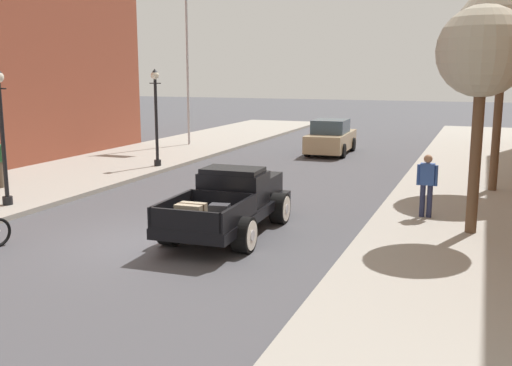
{
  "coord_description": "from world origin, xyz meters",
  "views": [
    {
      "loc": [
        7.1,
        -11.52,
        3.92
      ],
      "look_at": [
        1.55,
        2.9,
        1.0
      ],
      "focal_mm": 41.75,
      "sensor_mm": 36.0,
      "label": 1
    }
  ],
  "objects": [
    {
      "name": "street_lamp_far",
      "position": [
        -5.13,
        9.2,
        2.39
      ],
      "size": [
        0.5,
        0.32,
        3.85
      ],
      "color": "black",
      "rests_on": "sidewalk_left"
    },
    {
      "name": "flagpole",
      "position": [
        -7.02,
        16.05,
        5.77
      ],
      "size": [
        1.74,
        0.16,
        9.16
      ],
      "color": "#B2B2B7",
      "rests_on": "sidewalk_left"
    },
    {
      "name": "ground_plane",
      "position": [
        0.0,
        0.0,
        0.0
      ],
      "size": [
        140.0,
        140.0,
        0.0
      ],
      "primitive_type": "plane",
      "color": "#47474C"
    },
    {
      "name": "pedestrian_sidewalk_right",
      "position": [
        5.8,
        4.22,
        1.09
      ],
      "size": [
        0.53,
        0.22,
        1.65
      ],
      "color": "#232847",
      "rests_on": "sidewalk_right"
    },
    {
      "name": "sidewalk_right",
      "position": [
        7.25,
        0.0,
        0.07
      ],
      "size": [
        5.5,
        64.0,
        0.15
      ],
      "primitive_type": "cube",
      "color": "#9E998E",
      "rests_on": "ground"
    },
    {
      "name": "hotrod_truck_black",
      "position": [
        1.4,
        1.65,
        0.75
      ],
      "size": [
        2.31,
        4.99,
        1.58
      ],
      "color": "black",
      "rests_on": "ground"
    },
    {
      "name": "street_lamp_near",
      "position": [
        -5.5,
        1.43,
        2.39
      ],
      "size": [
        0.5,
        0.32,
        3.85
      ],
      "color": "black",
      "rests_on": "sidewalk_left"
    },
    {
      "name": "street_tree_second",
      "position": [
        7.47,
        8.72,
        4.99
      ],
      "size": [
        3.02,
        3.02,
        6.38
      ],
      "color": "brown",
      "rests_on": "sidewalk_right"
    },
    {
      "name": "street_tree_nearest",
      "position": [
        6.96,
        3.05,
        4.29
      ],
      "size": [
        2.07,
        2.07,
        5.24
      ],
      "color": "brown",
      "rests_on": "sidewalk_right"
    },
    {
      "name": "car_background_tan",
      "position": [
        0.27,
        16.23,
        0.77
      ],
      "size": [
        1.99,
        4.36,
        1.65
      ],
      "color": "tan",
      "rests_on": "ground"
    }
  ]
}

